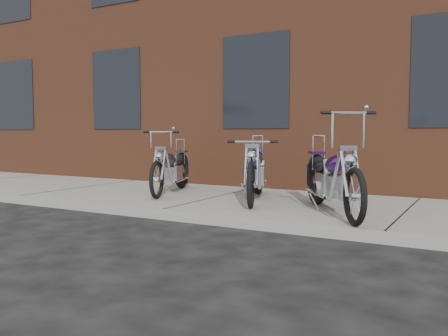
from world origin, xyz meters
The scene contains 6 objects.
ground centered at (0.00, 0.00, 0.00)m, with size 120.00×120.00×0.00m, color black.
sidewalk centered at (0.00, 1.50, 0.07)m, with size 22.00×3.00×0.15m, color slate.
building_brick centered at (0.00, 8.00, 4.00)m, with size 22.00×10.00×8.00m, color brown.
chopper_purple centered at (2.16, 0.86, 0.58)m, with size 1.38×2.04×1.33m.
chopper_blue centered at (0.73, 1.49, 0.57)m, with size 0.98×2.21×1.02m.
chopper_third centered at (-0.97, 1.58, 0.54)m, with size 0.84×2.08×1.10m.
Camera 1 is at (3.96, -5.29, 1.22)m, focal length 38.00 mm.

